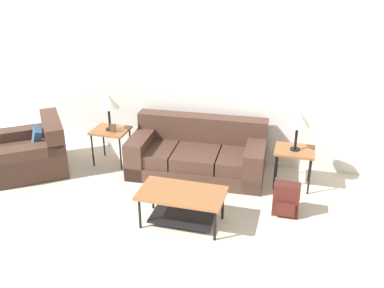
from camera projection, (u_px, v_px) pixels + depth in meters
The scene contains 10 objects.
wall_back at pixel (220, 82), 6.60m from camera, with size 9.12×0.06×2.60m.
couch at pixel (198, 155), 6.54m from camera, with size 2.07×1.06×0.82m.
armchair at pixel (34, 153), 6.63m from camera, with size 1.44×1.45×0.80m.
coffee_table at pixel (182, 200), 5.27m from camera, with size 1.06×0.59×0.45m.
side_table_left at pixel (111, 133), 6.75m from camera, with size 0.56×0.47×0.57m.
side_table_right at pixel (294, 153), 6.07m from camera, with size 0.56×0.47×0.57m.
table_lamp_left at pixel (108, 101), 6.54m from camera, with size 0.34×0.34×0.59m.
table_lamp_right at pixel (298, 119), 5.86m from camera, with size 0.34×0.34×0.59m.
backpack at pixel (286, 200), 5.50m from camera, with size 0.33×0.26×0.44m.
picture_frame at pixel (113, 128), 6.62m from camera, with size 0.10×0.04×0.13m.
Camera 1 is at (1.27, -1.99, 3.13)m, focal length 40.00 mm.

